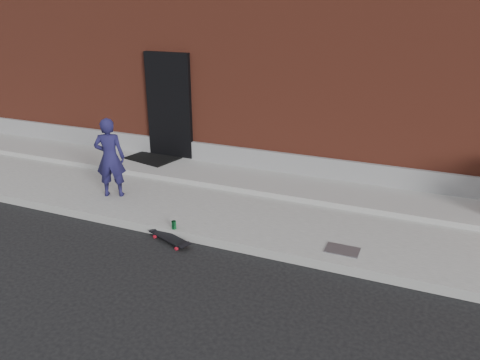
% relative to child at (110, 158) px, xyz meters
% --- Properties ---
extents(ground, '(80.00, 80.00, 0.00)m').
position_rel_child_xyz_m(ground, '(2.59, -0.80, -0.88)').
color(ground, black).
rests_on(ground, ground).
extents(sidewalk, '(20.00, 3.00, 0.15)m').
position_rel_child_xyz_m(sidewalk, '(2.59, 0.70, -0.81)').
color(sidewalk, gray).
rests_on(sidewalk, ground).
extents(apron, '(20.00, 1.20, 0.10)m').
position_rel_child_xyz_m(apron, '(2.59, 1.60, -0.68)').
color(apron, gray).
rests_on(apron, sidewalk).
extents(building, '(20.00, 8.10, 5.00)m').
position_rel_child_xyz_m(building, '(2.58, 6.19, 1.62)').
color(building, maroon).
rests_on(building, ground).
extents(child, '(0.63, 0.54, 1.47)m').
position_rel_child_xyz_m(child, '(0.00, 0.00, 0.00)').
color(child, '#191640').
rests_on(child, sidewalk).
extents(skateboard, '(0.80, 0.47, 0.09)m').
position_rel_child_xyz_m(skateboard, '(1.73, -0.92, -0.81)').
color(skateboard, red).
rests_on(skateboard, ground).
extents(soda_can, '(0.08, 0.08, 0.13)m').
position_rel_child_xyz_m(soda_can, '(1.72, -0.75, -0.67)').
color(soda_can, '#187939').
rests_on(soda_can, sidewalk).
extents(doormat, '(1.19, 1.05, 0.03)m').
position_rel_child_xyz_m(doormat, '(-0.31, 1.89, -0.62)').
color(doormat, black).
rests_on(doormat, apron).
extents(utility_plate, '(0.48, 0.31, 0.01)m').
position_rel_child_xyz_m(utility_plate, '(4.32, -0.41, -0.73)').
color(utility_plate, '#5E5D63').
rests_on(utility_plate, sidewalk).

